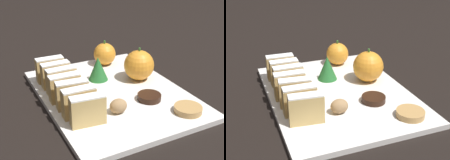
% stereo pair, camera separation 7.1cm
% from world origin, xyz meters
% --- Properties ---
extents(ground_plane, '(6.00, 6.00, 0.00)m').
position_xyz_m(ground_plane, '(0.00, 0.00, 0.00)').
color(ground_plane, black).
extents(serving_platter, '(0.31, 0.41, 0.01)m').
position_xyz_m(serving_platter, '(0.00, 0.00, 0.01)').
color(serving_platter, white).
rests_on(serving_platter, ground_plane).
extents(stollen_slice_front, '(0.07, 0.03, 0.06)m').
position_xyz_m(stollen_slice_front, '(-0.10, -0.10, 0.04)').
color(stollen_slice_front, tan).
rests_on(stollen_slice_front, serving_platter).
extents(stollen_slice_second, '(0.07, 0.03, 0.06)m').
position_xyz_m(stollen_slice_second, '(-0.11, -0.06, 0.04)').
color(stollen_slice_second, tan).
rests_on(stollen_slice_second, serving_platter).
extents(stollen_slice_third, '(0.07, 0.03, 0.06)m').
position_xyz_m(stollen_slice_third, '(-0.11, -0.02, 0.04)').
color(stollen_slice_third, tan).
rests_on(stollen_slice_third, serving_platter).
extents(stollen_slice_fourth, '(0.07, 0.03, 0.06)m').
position_xyz_m(stollen_slice_fourth, '(-0.11, 0.01, 0.04)').
color(stollen_slice_fourth, tan).
rests_on(stollen_slice_fourth, serving_platter).
extents(stollen_slice_fifth, '(0.07, 0.03, 0.06)m').
position_xyz_m(stollen_slice_fifth, '(-0.10, 0.05, 0.04)').
color(stollen_slice_fifth, tan).
rests_on(stollen_slice_fifth, serving_platter).
extents(stollen_slice_sixth, '(0.07, 0.02, 0.06)m').
position_xyz_m(stollen_slice_sixth, '(-0.10, 0.09, 0.04)').
color(stollen_slice_sixth, tan).
rests_on(stollen_slice_sixth, serving_platter).
extents(stollen_slice_back, '(0.07, 0.03, 0.06)m').
position_xyz_m(stollen_slice_back, '(-0.11, 0.12, 0.04)').
color(stollen_slice_back, tan).
rests_on(stollen_slice_back, serving_platter).
extents(orange_near, '(0.06, 0.06, 0.07)m').
position_xyz_m(orange_near, '(0.06, 0.16, 0.04)').
color(orange_near, orange).
rests_on(orange_near, serving_platter).
extents(orange_far, '(0.08, 0.08, 0.08)m').
position_xyz_m(orange_far, '(0.09, 0.03, 0.05)').
color(orange_far, orange).
rests_on(orange_far, serving_platter).
extents(walnut, '(0.04, 0.03, 0.03)m').
position_xyz_m(walnut, '(-0.03, -0.09, 0.03)').
color(walnut, '#9E7A51').
rests_on(walnut, serving_platter).
extents(chocolate_cookie, '(0.05, 0.05, 0.01)m').
position_xyz_m(chocolate_cookie, '(0.06, -0.07, 0.02)').
color(chocolate_cookie, black).
rests_on(chocolate_cookie, serving_platter).
extents(gingerbread_cookie, '(0.06, 0.06, 0.01)m').
position_xyz_m(gingerbread_cookie, '(0.10, -0.15, 0.02)').
color(gingerbread_cookie, tan).
rests_on(gingerbread_cookie, serving_platter).
extents(evergreen_sprig, '(0.05, 0.05, 0.06)m').
position_xyz_m(evergreen_sprig, '(0.00, 0.08, 0.04)').
color(evergreen_sprig, '#23662D').
rests_on(evergreen_sprig, serving_platter).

